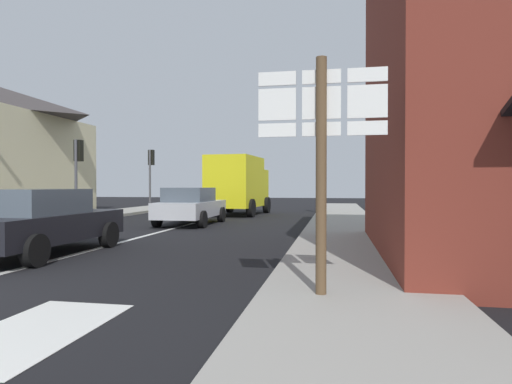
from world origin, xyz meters
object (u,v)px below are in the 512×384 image
sedan_near (39,221)px  sedan_far (191,205)px  route_sign_post (321,150)px  traffic_light_near_left (78,161)px  delivery_truck (238,184)px  traffic_light_far_right (322,169)px  traffic_light_far_left (151,166)px

sedan_near → sedan_far: bearing=84.2°
route_sign_post → traffic_light_near_left: (-10.59, 10.99, 0.58)m
sedan_far → route_sign_post: 12.08m
route_sign_post → traffic_light_near_left: bearing=133.9°
delivery_truck → traffic_light_far_right: bearing=20.9°
route_sign_post → traffic_light_far_right: 18.32m
traffic_light_far_right → traffic_light_far_left: bearing=179.7°
sedan_far → traffic_light_far_left: 9.41m
delivery_truck → route_sign_post: route_sign_post is taller
delivery_truck → route_sign_post: (4.89, -16.64, 0.35)m
delivery_truck → traffic_light_far_right: (4.36, 1.67, 0.79)m
traffic_light_near_left → traffic_light_far_right: bearing=36.0°
sedan_far → traffic_light_near_left: size_ratio=1.20×
sedan_near → sedan_far: same height
route_sign_post → traffic_light_far_right: bearing=91.6°
delivery_truck → sedan_near: bearing=-95.7°
traffic_light_far_left → traffic_light_near_left: traffic_light_far_left is taller
sedan_near → traffic_light_far_right: size_ratio=1.28×
route_sign_post → traffic_light_far_right: (-0.53, 18.30, 0.44)m
traffic_light_near_left → route_sign_post: bearing=-46.1°
sedan_near → traffic_light_far_right: bearing=69.6°
sedan_near → traffic_light_far_left: 16.21m
sedan_near → delivery_truck: bearing=84.3°
delivery_truck → traffic_light_near_left: (-5.70, -5.65, 0.93)m
sedan_near → delivery_truck: delivery_truck is taller
sedan_near → traffic_light_far_right: traffic_light_far_right is taller
traffic_light_far_right → traffic_light_near_left: bearing=-144.0°
route_sign_post → delivery_truck: bearing=106.4°
delivery_truck → traffic_light_near_left: bearing=-135.3°
traffic_light_near_left → sedan_near: bearing=-62.1°
traffic_light_near_left → delivery_truck: bearing=44.7°
sedan_far → sedan_near: bearing=-95.8°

